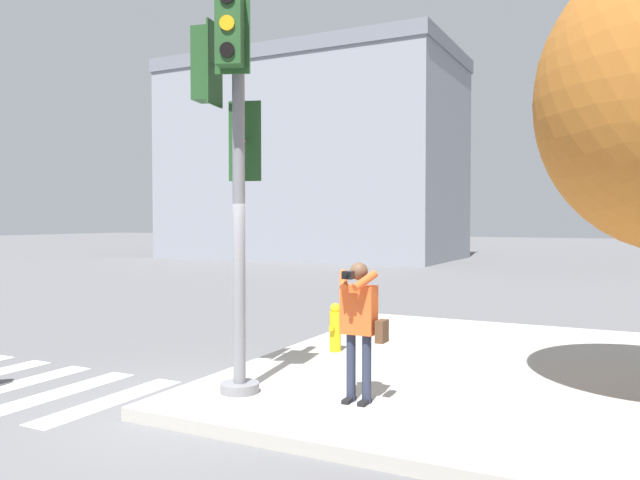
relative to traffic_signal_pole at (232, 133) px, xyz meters
name	(u,v)px	position (x,y,z in m)	size (l,w,h in m)	color
ground_plane	(184,415)	(-0.27, -0.62, -3.37)	(160.00, 160.00, 0.00)	#5B5B5E
sidewalk_corner	(538,376)	(3.23, 2.88, -3.29)	(8.00, 8.00, 0.16)	#ADA89E
traffic_signal_pole	(232,133)	(0.00, 0.00, 0.00)	(0.96, 1.18, 5.19)	slate
person_photographer	(360,319)	(1.58, 0.30, -2.23)	(0.58, 0.54, 1.65)	black
fire_hydrant	(335,328)	(0.10, 2.73, -2.82)	(0.19, 0.25, 0.79)	yellow
building_left	(312,159)	(-13.32, 27.56, 2.68)	(17.43, 9.41, 12.07)	gray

